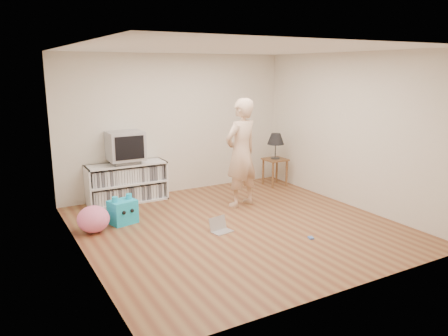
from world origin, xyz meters
TOP-DOWN VIEW (x-y plane):
  - ground at (0.00, 0.00)m, footprint 4.50×4.50m
  - walls at (0.00, 0.00)m, footprint 4.52×4.52m
  - ceiling at (0.00, 0.00)m, footprint 4.50×4.50m
  - media_unit at (-1.07, 2.04)m, footprint 1.40×0.45m
  - dvd_deck at (-1.07, 2.02)m, footprint 0.45×0.35m
  - crt_tv at (-1.07, 2.02)m, footprint 0.60×0.53m
  - side_table at (1.89, 1.65)m, footprint 0.42×0.42m
  - table_lamp at (1.89, 1.65)m, footprint 0.34×0.34m
  - person at (0.58, 0.84)m, footprint 0.77×0.60m
  - laptop at (-0.33, -0.06)m, footprint 0.34×0.29m
  - playing_cards at (0.65, -0.94)m, footprint 0.09×0.11m
  - plush_blue at (-1.47, 0.98)m, footprint 0.45×0.39m
  - plush_pink at (-1.95, 0.82)m, footprint 0.53×0.53m

SIDE VIEW (x-z plane):
  - ground at x=0.00m, z-range 0.00..0.00m
  - playing_cards at x=0.65m, z-range 0.00..0.02m
  - laptop at x=-0.33m, z-range -0.05..0.16m
  - plush_blue at x=-1.47m, z-range -0.03..0.41m
  - plush_pink at x=-1.95m, z-range 0.00..0.39m
  - media_unit at x=-1.07m, z-range 0.00..0.70m
  - side_table at x=1.89m, z-range 0.14..0.69m
  - dvd_deck at x=-1.07m, z-range 0.70..0.77m
  - person at x=0.58m, z-range 0.00..1.86m
  - table_lamp at x=1.89m, z-range 0.68..1.20m
  - crt_tv at x=-1.07m, z-range 0.77..1.27m
  - walls at x=0.00m, z-range 0.00..2.60m
  - ceiling at x=0.00m, z-range 2.60..2.60m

